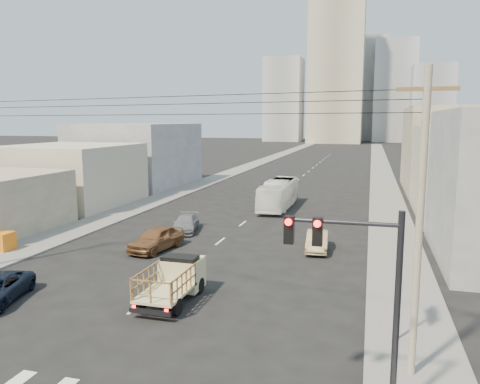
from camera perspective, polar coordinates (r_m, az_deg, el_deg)
The scene contains 21 objects.
ground at distance 20.83m, azimuth -14.93°, elevation -15.27°, with size 420.00×420.00×0.00m, color black.
sidewalk_left at distance 89.36m, azimuth 1.53°, elevation 3.32°, with size 3.50×180.00×0.12m, color slate.
sidewalk_right at distance 86.71m, azimuth 16.79°, elevation 2.79°, with size 3.50×180.00×0.12m, color slate.
lane_dashes at distance 70.50m, azimuth 7.43°, elevation 1.77°, with size 0.15×104.00×0.01m.
flatbed_pickup at distance 22.44m, azimuth -8.15°, elevation -10.29°, with size 1.95×4.41×1.90m.
city_bus at distance 45.36m, azimuth 4.74°, elevation -0.23°, with size 2.31×9.86×2.75m, color white.
sedan_brown at distance 31.08m, azimuth -10.14°, elevation -5.59°, with size 1.82×4.53×1.54m, color brown.
sedan_tan at distance 30.95m, azimuth 9.40°, elevation -5.90°, with size 1.34×3.85×1.27m, color tan.
sedan_grey at distance 35.94m, azimuth -6.67°, elevation -3.85°, with size 1.71×4.20×1.22m, color slate.
traffic_signal at distance 13.48m, azimuth 14.33°, elevation -10.07°, with size 3.23×0.35×6.00m.
green_sign at distance 18.42m, azimuth 19.05°, elevation -6.30°, with size 0.18×1.60×5.00m.
utility_pole at distance 15.70m, azimuth 21.05°, elevation -3.55°, with size 1.80×0.24×10.00m.
overhead_wires at distance 20.39m, azimuth -13.75°, elevation 10.15°, with size 23.01×5.02×0.72m.
bldg_right_far at distance 61.22m, azimuth 25.17°, elevation 4.69°, with size 12.00×16.00×10.00m, color gray.
bldg_left_mid at distance 49.90m, azimuth -19.93°, elevation 1.97°, with size 11.00×12.00×6.00m, color #BAB496.
bldg_left_far at distance 62.80m, azimuth -12.39°, elevation 4.47°, with size 12.00×16.00×8.00m, color gray.
high_rise_tower at distance 188.07m, azimuth 11.70°, elevation 15.08°, with size 20.00×20.00×60.00m, color tan.
midrise_ne at distance 201.79m, azimuth 18.29°, elevation 11.52°, with size 16.00×16.00×40.00m, color #999DA1.
midrise_nw at distance 199.75m, azimuth 5.37°, elevation 11.08°, with size 15.00×15.00×34.00m, color #999DA1.
midrise_back at distance 216.76m, azimuth 14.91°, elevation 11.97°, with size 18.00×18.00×44.00m, color gray.
midrise_east at distance 182.49m, azimuth 22.29°, elevation 9.78°, with size 14.00×14.00×28.00m, color #999DA1.
Camera 1 is at (9.94, -16.30, 8.34)m, focal length 35.00 mm.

